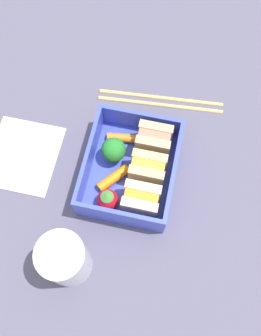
# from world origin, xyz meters

# --- Properties ---
(ground_plane) EXTENTS (1.20, 1.20, 0.02)m
(ground_plane) POSITION_xyz_m (0.00, 0.00, -0.01)
(ground_plane) COLOR #524E63
(bento_tray) EXTENTS (0.16, 0.13, 0.01)m
(bento_tray) POSITION_xyz_m (0.00, 0.00, 0.01)
(bento_tray) COLOR blue
(bento_tray) RESTS_ON ground_plane
(bento_rim) EXTENTS (0.16, 0.13, 0.05)m
(bento_rim) POSITION_xyz_m (0.00, 0.00, 0.03)
(bento_rim) COLOR blue
(bento_rim) RESTS_ON bento_tray
(sandwich_left) EXTENTS (0.04, 0.05, 0.05)m
(sandwich_left) POSITION_xyz_m (-0.05, 0.03, 0.04)
(sandwich_left) COLOR tan
(sandwich_left) RESTS_ON bento_tray
(sandwich_center_left) EXTENTS (0.04, 0.05, 0.05)m
(sandwich_center_left) POSITION_xyz_m (0.00, 0.03, 0.04)
(sandwich_center_left) COLOR tan
(sandwich_center_left) RESTS_ON bento_tray
(sandwich_center) EXTENTS (0.04, 0.05, 0.05)m
(sandwich_center) POSITION_xyz_m (0.05, 0.03, 0.04)
(sandwich_center) COLOR beige
(sandwich_center) RESTS_ON bento_tray
(carrot_stick_left) EXTENTS (0.02, 0.05, 0.01)m
(carrot_stick_left) POSITION_xyz_m (-0.05, -0.02, 0.02)
(carrot_stick_left) COLOR orange
(carrot_stick_left) RESTS_ON bento_tray
(broccoli_floret) EXTENTS (0.04, 0.04, 0.04)m
(broccoli_floret) POSITION_xyz_m (-0.02, -0.03, 0.04)
(broccoli_floret) COLOR #94CF5F
(broccoli_floret) RESTS_ON bento_tray
(carrot_stick_far_left) EXTENTS (0.05, 0.05, 0.02)m
(carrot_stick_far_left) POSITION_xyz_m (0.02, -0.02, 0.02)
(carrot_stick_far_left) COLOR orange
(carrot_stick_far_left) RESTS_ON bento_tray
(strawberry_far_left) EXTENTS (0.03, 0.03, 0.04)m
(strawberry_far_left) POSITION_xyz_m (0.06, -0.02, 0.03)
(strawberry_far_left) COLOR red
(strawberry_far_left) RESTS_ON bento_tray
(chopstick_pair) EXTENTS (0.04, 0.21, 0.01)m
(chopstick_pair) POSITION_xyz_m (-0.14, 0.02, 0.00)
(chopstick_pair) COLOR tan
(chopstick_pair) RESTS_ON ground_plane
(drinking_glass) EXTENTS (0.06, 0.06, 0.10)m
(drinking_glass) POSITION_xyz_m (0.15, -0.05, 0.05)
(drinking_glass) COLOR white
(drinking_glass) RESTS_ON ground_plane
(folded_napkin) EXTENTS (0.12, 0.11, 0.00)m
(folded_napkin) POSITION_xyz_m (0.01, -0.17, 0.00)
(folded_napkin) COLOR silver
(folded_napkin) RESTS_ON ground_plane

